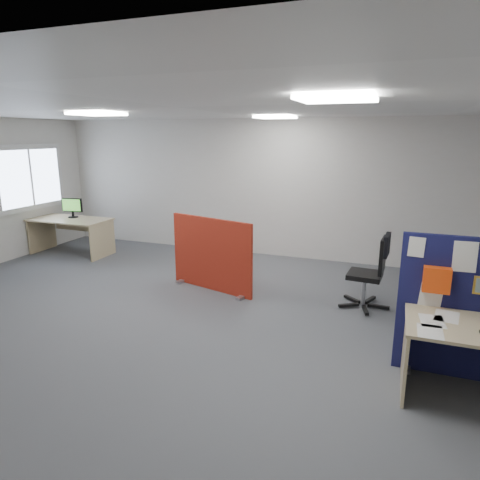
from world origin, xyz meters
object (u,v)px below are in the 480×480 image
(second_desk, at_px, (72,227))
(office_chair, at_px, (374,267))
(red_divider, at_px, (211,255))
(monitor_second, at_px, (72,207))

(second_desk, xyz_separation_m, office_chair, (5.96, -0.85, 0.05))
(red_divider, relative_size, office_chair, 1.40)
(red_divider, height_order, monitor_second, red_divider)
(red_divider, distance_m, monitor_second, 3.75)
(red_divider, bearing_deg, monitor_second, 179.30)
(monitor_second, height_order, office_chair, monitor_second)
(monitor_second, bearing_deg, second_desk, -78.19)
(office_chair, bearing_deg, red_divider, -173.57)
(red_divider, height_order, second_desk, red_divider)
(red_divider, xyz_separation_m, second_desk, (-3.54, 0.94, -0.01))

